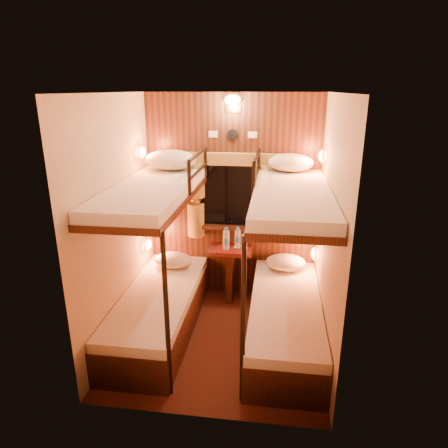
# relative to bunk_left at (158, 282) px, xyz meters

# --- Properties ---
(floor) EXTENTS (2.10, 2.10, 0.00)m
(floor) POSITION_rel_bunk_left_xyz_m (0.65, -0.07, -0.56)
(floor) COLOR #3E1911
(floor) RESTS_ON ground
(ceiling) EXTENTS (2.10, 2.10, 0.00)m
(ceiling) POSITION_rel_bunk_left_xyz_m (0.65, -0.07, 1.84)
(ceiling) COLOR silver
(ceiling) RESTS_ON wall_back
(wall_back) EXTENTS (2.40, 0.00, 2.40)m
(wall_back) POSITION_rel_bunk_left_xyz_m (0.65, 0.98, 0.64)
(wall_back) COLOR #C6B293
(wall_back) RESTS_ON floor
(wall_front) EXTENTS (2.40, 0.00, 2.40)m
(wall_front) POSITION_rel_bunk_left_xyz_m (0.65, -1.12, 0.64)
(wall_front) COLOR #C6B293
(wall_front) RESTS_ON floor
(wall_left) EXTENTS (0.00, 2.40, 2.40)m
(wall_left) POSITION_rel_bunk_left_xyz_m (-0.35, -0.07, 0.64)
(wall_left) COLOR #C6B293
(wall_left) RESTS_ON floor
(wall_right) EXTENTS (0.00, 2.40, 2.40)m
(wall_right) POSITION_rel_bunk_left_xyz_m (1.65, -0.07, 0.64)
(wall_right) COLOR #C6B293
(wall_right) RESTS_ON floor
(back_panel) EXTENTS (2.00, 0.03, 2.40)m
(back_panel) POSITION_rel_bunk_left_xyz_m (0.65, 0.97, 0.64)
(back_panel) COLOR black
(back_panel) RESTS_ON floor
(bunk_left) EXTENTS (0.72, 1.90, 1.82)m
(bunk_left) POSITION_rel_bunk_left_xyz_m (0.00, 0.00, 0.00)
(bunk_left) COLOR black
(bunk_left) RESTS_ON floor
(bunk_right) EXTENTS (0.72, 1.90, 1.82)m
(bunk_right) POSITION_rel_bunk_left_xyz_m (1.30, 0.00, 0.00)
(bunk_right) COLOR black
(bunk_right) RESTS_ON floor
(window) EXTENTS (1.00, 0.12, 0.79)m
(window) POSITION_rel_bunk_left_xyz_m (0.65, 0.94, 0.62)
(window) COLOR black
(window) RESTS_ON back_panel
(curtains) EXTENTS (1.10, 0.22, 1.00)m
(curtains) POSITION_rel_bunk_left_xyz_m (0.65, 0.90, 0.71)
(curtains) COLOR olive
(curtains) RESTS_ON back_panel
(back_fixtures) EXTENTS (0.54, 0.09, 0.48)m
(back_fixtures) POSITION_rel_bunk_left_xyz_m (0.65, 0.93, 1.69)
(back_fixtures) COLOR black
(back_fixtures) RESTS_ON back_panel
(reading_lamps) EXTENTS (2.00, 0.20, 1.25)m
(reading_lamps) POSITION_rel_bunk_left_xyz_m (0.65, 0.63, 0.68)
(reading_lamps) COLOR #FF6226
(reading_lamps) RESTS_ON wall_left
(table) EXTENTS (0.50, 0.34, 0.66)m
(table) POSITION_rel_bunk_left_xyz_m (0.65, 0.78, -0.14)
(table) COLOR #581914
(table) RESTS_ON floor
(bottle_left) EXTENTS (0.08, 0.08, 0.27)m
(bottle_left) POSITION_rel_bunk_left_xyz_m (0.60, 0.75, 0.21)
(bottle_left) COLOR #99BFE5
(bottle_left) RESTS_ON table
(bottle_right) EXTENTS (0.07, 0.07, 0.25)m
(bottle_right) POSITION_rel_bunk_left_xyz_m (0.73, 0.84, 0.20)
(bottle_right) COLOR #99BFE5
(bottle_right) RESTS_ON table
(sachet_a) EXTENTS (0.08, 0.06, 0.01)m
(sachet_a) POSITION_rel_bunk_left_xyz_m (0.72, 0.82, 0.09)
(sachet_a) COLOR silver
(sachet_a) RESTS_ON table
(sachet_b) EXTENTS (0.09, 0.07, 0.01)m
(sachet_b) POSITION_rel_bunk_left_xyz_m (0.75, 0.87, 0.09)
(sachet_b) COLOR silver
(sachet_b) RESTS_ON table
(pillow_lower_left) EXTENTS (0.43, 0.31, 0.17)m
(pillow_lower_left) POSITION_rel_bunk_left_xyz_m (-0.00, 0.61, -0.02)
(pillow_lower_left) COLOR silver
(pillow_lower_left) RESTS_ON bunk_left
(pillow_lower_right) EXTENTS (0.45, 0.32, 0.18)m
(pillow_lower_right) POSITION_rel_bunk_left_xyz_m (1.30, 0.71, -0.01)
(pillow_lower_right) COLOR silver
(pillow_lower_right) RESTS_ON bunk_right
(pillow_upper_left) EXTENTS (0.56, 0.40, 0.22)m
(pillow_upper_left) POSITION_rel_bunk_left_xyz_m (-0.00, 0.69, 1.14)
(pillow_upper_left) COLOR silver
(pillow_upper_left) RESTS_ON bunk_left
(pillow_upper_right) EXTENTS (0.49, 0.35, 0.19)m
(pillow_upper_right) POSITION_rel_bunk_left_xyz_m (1.30, 0.77, 1.12)
(pillow_upper_right) COLOR silver
(pillow_upper_right) RESTS_ON bunk_right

